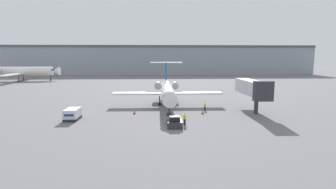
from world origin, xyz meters
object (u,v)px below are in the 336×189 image
object	(u,v)px
airplane_main	(167,90)
pushback_tug	(174,122)
jet_bridge	(252,88)
worker_by_wing	(205,106)
worker_near_tug	(185,118)
traffic_cone_right	(203,112)
luggage_cart	(73,114)
traffic_cone_left	(134,112)
airplane_parked_far_left	(23,71)

from	to	relation	value
airplane_main	pushback_tug	bearing A→B (deg)	-88.99
jet_bridge	worker_by_wing	bearing A→B (deg)	172.42
worker_near_tug	traffic_cone_right	xyz separation A→B (m)	(4.12, 7.61, -0.63)
worker_near_tug	jet_bridge	xyz separation A→B (m)	(13.66, 9.39, 3.47)
pushback_tug	jet_bridge	bearing A→B (deg)	32.79
worker_by_wing	pushback_tug	bearing A→B (deg)	-121.25
traffic_cone_right	worker_near_tug	bearing A→B (deg)	-118.45
luggage_cart	traffic_cone_right	world-z (taller)	luggage_cart
jet_bridge	traffic_cone_left	bearing A→B (deg)	-176.95
worker_near_tug	traffic_cone_left	size ratio (longest dim) A/B	2.29
airplane_main	traffic_cone_right	xyz separation A→B (m)	(6.04, -8.66, -2.89)
airplane_main	jet_bridge	bearing A→B (deg)	-23.84
airplane_parked_far_left	traffic_cone_right	bearing A→B (deg)	-46.59
airplane_parked_far_left	worker_by_wing	bearing A→B (deg)	-44.95
worker_by_wing	traffic_cone_left	size ratio (longest dim) A/B	2.01
pushback_tug	worker_by_wing	distance (m)	12.86
luggage_cart	traffic_cone_right	bearing A→B (deg)	9.19
worker_near_tug	airplane_parked_far_left	world-z (taller)	airplane_parked_far_left
luggage_cart	traffic_cone_left	distance (m)	10.58
traffic_cone_left	airplane_parked_far_left	bearing A→B (deg)	127.78
airplane_main	airplane_parked_far_left	xyz separation A→B (m)	(-59.71, 60.82, 0.97)
airplane_parked_far_left	luggage_cart	bearing A→B (deg)	-59.12
traffic_cone_left	jet_bridge	bearing A→B (deg)	3.05
pushback_tug	traffic_cone_left	world-z (taller)	pushback_tug
airplane_parked_far_left	jet_bridge	bearing A→B (deg)	-41.97
pushback_tug	airplane_parked_far_left	world-z (taller)	airplane_parked_far_left
pushback_tug	airplane_parked_far_left	distance (m)	98.12
pushback_tug	traffic_cone_right	bearing A→B (deg)	54.56
worker_near_tug	worker_by_wing	size ratio (longest dim) A/B	1.14
worker_near_tug	traffic_cone_left	xyz separation A→B (m)	(-8.23, 8.22, -0.59)
luggage_cart	traffic_cone_left	bearing A→B (deg)	23.30
traffic_cone_left	airplane_parked_far_left	xyz separation A→B (m)	(-53.40, 68.88, 3.82)
airplane_main	pushback_tug	xyz separation A→B (m)	(0.29, -16.73, -2.63)
airplane_parked_far_left	airplane_main	bearing A→B (deg)	-45.53
pushback_tug	jet_bridge	size ratio (longest dim) A/B	0.38
airplane_main	jet_bridge	size ratio (longest dim) A/B	2.03
airplane_main	worker_near_tug	bearing A→B (deg)	-83.29
traffic_cone_left	worker_near_tug	bearing A→B (deg)	-44.98
pushback_tug	luggage_cart	size ratio (longest dim) A/B	1.24
airplane_main	luggage_cart	size ratio (longest dim) A/B	6.73
airplane_main	traffic_cone_left	bearing A→B (deg)	-128.09
luggage_cart	airplane_main	bearing A→B (deg)	37.37
luggage_cart	traffic_cone_left	world-z (taller)	luggage_cart
traffic_cone_right	airplane_parked_far_left	xyz separation A→B (m)	(-65.75, 69.49, 3.86)
luggage_cart	airplane_parked_far_left	xyz separation A→B (m)	(-43.69, 73.06, 3.29)
luggage_cart	airplane_parked_far_left	size ratio (longest dim) A/B	0.10
pushback_tug	luggage_cart	xyz separation A→B (m)	(-16.31, 4.50, 0.31)
worker_near_tug	traffic_cone_left	world-z (taller)	worker_near_tug
traffic_cone_right	traffic_cone_left	bearing A→B (deg)	177.16
traffic_cone_right	airplane_main	bearing A→B (deg)	124.87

